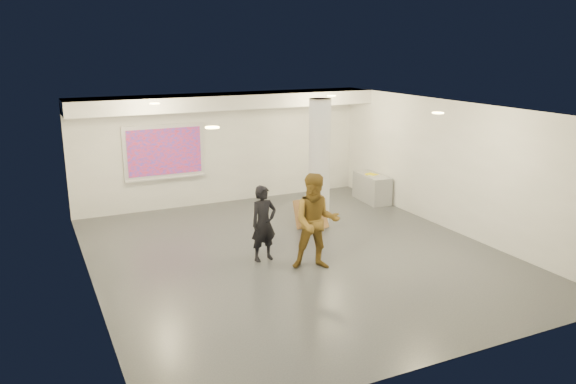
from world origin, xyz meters
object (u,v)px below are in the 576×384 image
credenza (372,188)px  column (319,162)px  projection_screen (164,152)px  man (316,222)px  woman (264,223)px

credenza → column: bearing=-150.8°
column → projection_screen: 4.08m
column → credenza: column is taller
column → man: (-1.47, -2.59, -0.56)m
projection_screen → woman: 4.57m
credenza → man: man is taller
woman → man: size_ratio=0.82×
woman → projection_screen: bearing=93.6°
column → credenza: bearing=24.4°
column → man: column is taller
column → projection_screen: size_ratio=1.43×
column → woman: 2.92m
credenza → man: (-3.69, -3.60, 0.56)m
woman → man: 1.12m
column → woman: bearing=-141.4°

